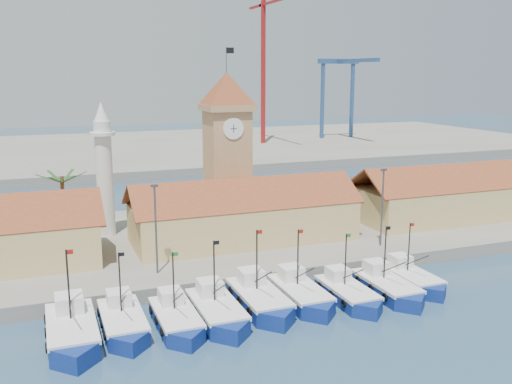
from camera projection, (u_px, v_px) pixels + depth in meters
name	position (u px, v px, depth m)	size (l,w,h in m)	color
ground	(320.00, 316.00, 50.48)	(400.00, 400.00, 0.00)	navy
quay	(233.00, 237.00, 72.27)	(140.00, 32.00, 1.50)	gray
terminal	(129.00, 150.00, 150.86)	(240.00, 80.00, 2.00)	gray
boat_0	(72.00, 333.00, 45.31)	(3.80, 10.42, 7.89)	navy
boat_1	(123.00, 324.00, 47.23)	(3.39, 9.28, 7.02)	navy
boat_2	(177.00, 321.00, 47.84)	(3.30, 9.03, 6.83)	navy
boat_3	(218.00, 313.00, 49.28)	(3.57, 9.78, 7.40)	navy
boat_4	(260.00, 301.00, 51.75)	(3.69, 10.11, 7.65)	navy
boat_5	(301.00, 295.00, 53.14)	(3.52, 9.63, 7.29)	navy
boat_6	(349.00, 295.00, 53.44)	(3.28, 8.97, 6.79)	navy
boat_7	(388.00, 288.00, 54.93)	(3.42, 9.38, 7.10)	navy
boat_8	(412.00, 280.00, 57.32)	(3.26, 8.93, 6.76)	navy
hall_center	(243.00, 219.00, 67.95)	(27.04, 10.13, 7.61)	tan
hall_right	(460.00, 199.00, 79.13)	(31.20, 10.13, 7.61)	tan
clock_tower	(227.00, 147.00, 71.80)	(5.80, 5.80, 22.70)	tan
minaret	(104.00, 169.00, 68.85)	(3.00, 3.00, 16.30)	silver
palm_tree	(64.00, 204.00, 65.99)	(5.60, 5.03, 8.39)	brown
lamp_posts	(273.00, 214.00, 60.30)	(80.70, 0.25, 9.03)	#3F3F44
crane_red_right	(265.00, 51.00, 152.57)	(1.00, 31.47, 44.92)	maroon
gantry	(344.00, 77.00, 165.56)	(13.00, 22.00, 23.20)	#2A4C81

